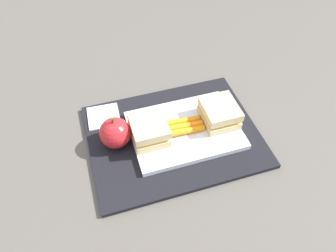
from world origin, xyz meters
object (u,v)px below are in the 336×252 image
Objects in this scene: carrot_sticks_bundle at (185,126)px; paper_napkin at (104,116)px; sandwich_half_left at (220,113)px; apple at (115,133)px; sandwich_half_right at (149,130)px; food_tray at (185,130)px.

paper_napkin is at bearing -30.70° from carrot_sticks_bundle.
sandwich_half_left is 1.05× the size of apple.
paper_napkin is at bearing -49.43° from sandwich_half_right.
carrot_sticks_bundle reaches higher than food_tray.
apple is at bearing -5.37° from food_tray.
food_tray is at bearing 0.00° from sandwich_half_left.
sandwich_half_right is 0.13m from paper_napkin.
paper_napkin is at bearing -21.92° from sandwich_half_left.
carrot_sticks_bundle is (-0.08, 0.00, -0.01)m from sandwich_half_right.
food_tray is at bearing 174.63° from apple.
sandwich_half_left is 0.22m from apple.
carrot_sticks_bundle is (-0.00, 0.00, 0.01)m from food_tray.
food_tray is 0.01m from carrot_sticks_bundle.
food_tray is 2.88× the size of sandwich_half_right.
paper_napkin is at bearing -80.22° from apple.
sandwich_half_left is 1.14× the size of paper_napkin.
paper_napkin is at bearing -30.90° from food_tray.
sandwich_half_left is 1.04× the size of carrot_sticks_bundle.
apple is 0.09m from paper_napkin.
food_tray is at bearing -0.72° from carrot_sticks_bundle.
sandwich_half_right reaches higher than paper_napkin.
carrot_sticks_bundle is 0.15m from apple.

